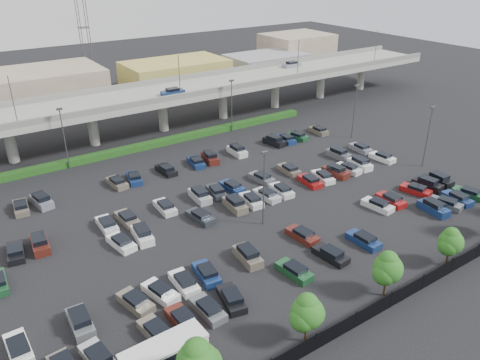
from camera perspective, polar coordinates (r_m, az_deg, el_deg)
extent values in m
plane|color=black|center=(67.33, -1.25, -2.45)|extent=(280.00, 280.00, 0.00)
cube|color=gray|center=(91.31, -12.41, 9.63)|extent=(150.00, 13.00, 1.10)
cube|color=slate|center=(85.45, -10.84, 9.40)|extent=(150.00, 0.50, 1.00)
cube|color=slate|center=(96.69, -13.93, 11.03)|extent=(150.00, 0.50, 1.00)
cylinder|color=gray|center=(87.24, -26.20, 4.03)|extent=(1.80, 1.80, 6.70)
cube|color=slate|center=(86.25, -26.61, 5.97)|extent=(2.60, 9.75, 0.50)
cylinder|color=gray|center=(89.75, -17.49, 6.12)|extent=(1.80, 1.80, 6.70)
cube|color=slate|center=(88.79, -17.76, 8.03)|extent=(2.60, 9.75, 0.50)
cylinder|color=gray|center=(94.29, -9.37, 7.93)|extent=(1.80, 1.80, 6.70)
cube|color=slate|center=(93.37, -9.51, 9.76)|extent=(2.60, 9.75, 0.50)
cylinder|color=gray|center=(100.59, -2.08, 9.40)|extent=(1.80, 1.80, 6.70)
cube|color=slate|center=(99.73, -2.11, 11.14)|extent=(2.60, 9.75, 0.50)
cylinder|color=gray|center=(108.34, 4.32, 10.56)|extent=(1.80, 1.80, 6.70)
cube|color=slate|center=(107.55, 4.37, 12.18)|extent=(2.60, 9.75, 0.50)
cylinder|color=gray|center=(117.25, 9.83, 11.46)|extent=(1.80, 1.80, 6.70)
cube|color=slate|center=(116.52, 9.95, 12.96)|extent=(2.60, 9.75, 0.50)
cylinder|color=gray|center=(127.09, 14.56, 12.14)|extent=(1.80, 1.80, 6.70)
cube|color=slate|center=(126.42, 14.72, 13.52)|extent=(2.60, 9.75, 0.50)
cube|color=navy|center=(90.70, -8.19, 10.50)|extent=(4.40, 1.82, 0.82)
cube|color=black|center=(90.54, -8.21, 10.88)|extent=(2.30, 1.60, 0.50)
cube|color=slate|center=(113.75, 6.31, 13.75)|extent=(4.40, 1.82, 0.82)
cube|color=black|center=(113.62, 6.33, 14.06)|extent=(2.30, 1.60, 0.50)
cylinder|color=#45454A|center=(79.08, -25.93, 8.55)|extent=(0.14, 0.14, 8.00)
cylinder|color=#45454A|center=(87.11, -7.41, 12.34)|extent=(0.14, 0.14, 8.00)
cylinder|color=#45454A|center=(102.43, 7.09, 14.41)|extent=(0.14, 0.14, 8.00)
cylinder|color=#45454A|center=(119.28, 16.23, 15.24)|extent=(0.14, 0.14, 8.00)
cube|color=#144313|center=(87.28, -10.22, 4.41)|extent=(66.00, 1.60, 1.10)
cube|color=black|center=(49.65, 17.13, -14.28)|extent=(70.00, 0.06, 1.80)
cylinder|color=black|center=(44.35, 9.20, -18.90)|extent=(0.10, 0.10, 2.00)
cylinder|color=black|center=(47.12, 13.88, -16.19)|extent=(0.10, 0.10, 2.00)
cylinder|color=black|center=(50.24, 17.90, -13.72)|extent=(0.10, 0.10, 2.00)
cylinder|color=black|center=(53.64, 21.36, -11.50)|extent=(0.10, 0.10, 2.00)
cylinder|color=black|center=(57.28, 24.35, -9.51)|extent=(0.10, 0.10, 2.00)
cylinder|color=black|center=(61.11, 26.95, -7.75)|extent=(0.10, 0.10, 2.00)
sphere|color=#185015|center=(38.01, -5.33, -20.15)|extent=(2.30, 2.30, 2.30)
cylinder|color=#332316|center=(45.04, 8.01, -17.98)|extent=(0.26, 0.26, 1.96)
sphere|color=#185015|center=(43.42, 8.21, -15.71)|extent=(3.04, 3.04, 3.04)
sphere|color=#185015|center=(44.21, 8.79, -15.80)|extent=(2.39, 2.39, 2.39)
sphere|color=#185015|center=(43.28, 7.64, -16.41)|extent=(2.39, 2.39, 2.39)
sphere|color=#185015|center=(42.94, 8.22, -14.74)|extent=(2.06, 2.06, 2.06)
cylinder|color=#332316|center=(51.62, 17.23, -12.41)|extent=(0.26, 0.26, 1.97)
sphere|color=#185015|center=(50.21, 17.59, -10.25)|extent=(3.07, 3.07, 3.07)
sphere|color=#185015|center=(51.05, 17.94, -10.40)|extent=(2.41, 2.41, 2.41)
sphere|color=#185015|center=(49.96, 17.16, -10.85)|extent=(2.41, 2.41, 2.41)
sphere|color=#185015|center=(49.80, 17.65, -9.35)|extent=(2.08, 2.08, 2.08)
cylinder|color=#332316|center=(58.54, 23.92, -8.73)|extent=(0.26, 0.26, 1.80)
sphere|color=#185015|center=(57.40, 24.31, -6.91)|extent=(2.79, 2.79, 2.79)
sphere|color=#185015|center=(58.19, 24.50, -7.07)|extent=(2.19, 2.19, 2.19)
sphere|color=#185015|center=(57.11, 24.02, -7.39)|extent=(2.19, 2.19, 2.19)
sphere|color=#185015|center=(57.08, 24.38, -6.17)|extent=(1.89, 1.89, 1.89)
cube|color=silver|center=(43.12, -9.16, -20.40)|extent=(7.44, 2.67, 2.15)
cube|color=black|center=(42.75, -9.21, -19.93)|extent=(6.41, 2.70, 0.97)
cube|color=silver|center=(42.26, -9.28, -19.28)|extent=(7.54, 2.77, 0.26)
cube|color=#ABAAAF|center=(45.04, -16.88, -20.11)|extent=(2.40, 4.61, 0.82)
cube|color=black|center=(44.46, -16.90, -19.70)|extent=(1.90, 2.50, 0.50)
cube|color=#665D50|center=(46.14, -10.13, -17.84)|extent=(2.32, 4.58, 0.82)
cube|color=black|center=(45.57, -10.08, -17.42)|extent=(1.86, 2.47, 0.50)
cube|color=#521C15|center=(46.92, -6.95, -16.67)|extent=(1.97, 4.46, 0.82)
cube|color=black|center=(46.36, -6.88, -16.24)|extent=(1.68, 2.35, 0.50)
cube|color=#585C5F|center=(47.85, -3.93, -15.50)|extent=(2.06, 4.49, 0.82)
cube|color=black|center=(47.30, -3.83, -15.07)|extent=(1.73, 2.38, 0.50)
cube|color=black|center=(48.91, -1.06, -14.34)|extent=(2.68, 4.68, 0.82)
cube|color=black|center=(48.38, -0.94, -13.90)|extent=(2.04, 2.58, 0.50)
cube|color=#1A4927|center=(52.84, 6.60, -11.01)|extent=(2.28, 4.57, 0.82)
cube|color=black|center=(52.35, 6.78, -10.57)|extent=(1.84, 2.46, 0.50)
cube|color=black|center=(55.98, 10.97, -8.99)|extent=(2.26, 4.56, 0.82)
cube|color=black|center=(55.52, 11.17, -8.55)|extent=(1.83, 2.45, 0.50)
cube|color=navy|center=(59.47, 14.81, -7.15)|extent=(1.98, 4.46, 0.82)
cube|color=black|center=(59.03, 15.02, -6.72)|extent=(1.68, 2.36, 0.50)
cube|color=navy|center=(69.28, 22.52, -3.25)|extent=(2.25, 4.56, 1.05)
cube|color=black|center=(68.91, 22.63, -2.65)|extent=(1.86, 2.75, 0.65)
cube|color=#585C5F|center=(71.46, 23.77, -2.69)|extent=(2.82, 4.71, 0.82)
cube|color=black|center=(71.10, 23.98, -2.30)|extent=(2.11, 2.62, 0.50)
cube|color=navy|center=(73.63, 24.96, -2.09)|extent=(2.24, 4.56, 0.82)
cube|color=black|center=(73.28, 25.18, -1.71)|extent=(1.82, 2.45, 0.50)
cube|color=#1A4927|center=(75.84, 26.08, -1.52)|extent=(2.68, 4.68, 0.82)
cube|color=black|center=(75.50, 26.30, -1.15)|extent=(2.04, 2.58, 0.50)
cube|color=white|center=(48.25, -25.36, -18.13)|extent=(1.92, 4.44, 0.82)
cube|color=black|center=(47.69, -25.46, -17.73)|extent=(1.65, 2.34, 0.50)
cube|color=#585C5F|center=(48.59, -18.85, -16.21)|extent=(2.01, 4.48, 1.05)
cube|color=black|center=(48.06, -19.00, -15.48)|extent=(1.71, 2.67, 0.65)
cube|color=#665D50|center=(49.68, -12.62, -14.36)|extent=(2.75, 4.69, 0.82)
cube|color=black|center=(49.13, -12.60, -13.92)|extent=(2.07, 2.60, 0.50)
cube|color=white|center=(50.40, -9.67, -13.36)|extent=(2.76, 4.70, 0.82)
cube|color=black|center=(49.87, -9.62, -12.92)|extent=(2.08, 2.60, 0.50)
cube|color=white|center=(51.27, -6.83, -12.36)|extent=(1.96, 4.46, 0.82)
cube|color=black|center=(50.74, -6.76, -11.92)|extent=(1.68, 2.35, 0.50)
cube|color=navy|center=(52.26, -4.11, -11.36)|extent=(2.35, 4.59, 0.82)
cube|color=black|center=(51.74, -4.02, -10.92)|extent=(1.87, 2.48, 0.50)
cube|color=#665D50|center=(54.55, 0.95, -9.33)|extent=(2.22, 4.55, 1.05)
cube|color=black|center=(54.08, 0.95, -8.62)|extent=(1.84, 2.74, 0.65)
cube|color=#521C15|center=(58.93, 7.59, -6.75)|extent=(2.19, 4.54, 0.82)
cube|color=black|center=(58.47, 7.75, -6.32)|extent=(1.79, 2.43, 0.50)
cube|color=silver|center=(67.77, 16.42, -3.01)|extent=(2.41, 4.61, 0.82)
cube|color=black|center=(67.37, 16.61, -2.61)|extent=(1.90, 2.50, 0.50)
cube|color=maroon|center=(69.73, 17.90, -2.37)|extent=(2.03, 4.48, 0.82)
cube|color=black|center=(69.34, 18.10, -1.98)|extent=(1.71, 2.38, 0.50)
cube|color=maroon|center=(73.80, 20.61, -1.19)|extent=(2.72, 4.69, 0.82)
cube|color=black|center=(73.43, 20.81, -0.81)|extent=(2.06, 2.59, 0.50)
cube|color=black|center=(75.85, 21.87, -0.57)|extent=(2.40, 4.61, 1.05)
cube|color=black|center=(75.51, 21.97, -0.02)|extent=(1.94, 2.79, 0.65)
cube|color=black|center=(78.00, 23.05, -0.06)|extent=(2.06, 4.50, 1.05)
cube|color=black|center=(77.67, 23.15, 0.48)|extent=(1.74, 2.69, 0.65)
cube|color=white|center=(58.84, -14.27, -7.46)|extent=(2.51, 4.64, 0.82)
cube|color=black|center=(58.34, -14.27, -7.04)|extent=(1.95, 2.53, 0.50)
cube|color=white|center=(59.52, -11.81, -6.62)|extent=(2.28, 4.57, 1.05)
cube|color=black|center=(59.09, -11.88, -5.95)|extent=(1.87, 2.76, 0.65)
cube|color=#252A30|center=(62.48, -4.84, -4.54)|extent=(2.43, 4.62, 0.82)
cube|color=black|center=(62.02, -4.77, -4.12)|extent=(1.92, 2.51, 0.50)
cube|color=#665D50|center=(64.88, -0.62, -3.09)|extent=(2.11, 4.51, 1.05)
cube|color=black|center=(64.48, -0.62, -2.45)|extent=(1.77, 2.70, 0.65)
cube|color=silver|center=(66.29, 1.37, -2.53)|extent=(2.25, 4.56, 0.82)
cube|color=black|center=(65.85, 1.48, -2.12)|extent=(1.83, 2.45, 0.50)
cube|color=#ABAAAF|center=(67.74, 3.27, -1.91)|extent=(2.16, 4.53, 0.82)
cube|color=black|center=(67.31, 3.39, -1.50)|extent=(1.78, 2.42, 0.50)
cube|color=silver|center=(69.26, 5.09, -1.31)|extent=(2.25, 4.56, 0.82)
cube|color=black|center=(68.84, 5.21, -0.90)|extent=(1.82, 2.45, 0.50)
cube|color=maroon|center=(72.53, 8.49, -0.18)|extent=(2.27, 4.57, 0.82)
cube|color=black|center=(72.12, 8.63, 0.21)|extent=(1.83, 2.46, 0.50)
cube|color=white|center=(74.26, 10.07, 0.34)|extent=(2.63, 4.67, 0.82)
cube|color=black|center=(73.87, 10.21, 0.73)|extent=(2.01, 2.56, 0.50)
cube|color=#521C15|center=(76.00, 11.59, 0.92)|extent=(2.35, 4.59, 1.05)
cube|color=black|center=(75.67, 11.64, 1.48)|extent=(1.91, 2.78, 0.65)
cube|color=silver|center=(77.90, 13.02, 1.32)|extent=(2.41, 4.61, 0.82)
cube|color=black|center=(77.52, 13.17, 1.69)|extent=(1.90, 2.50, 0.50)
cube|color=white|center=(79.75, 14.40, 1.85)|extent=(2.19, 4.54, 1.05)
cube|color=black|center=(79.43, 14.47, 2.39)|extent=(1.82, 2.73, 0.65)
cube|color=white|center=(83.74, 16.95, 2.61)|extent=(2.16, 4.53, 0.82)
cube|color=black|center=(83.39, 17.11, 2.96)|extent=(1.78, 2.42, 0.50)
cube|color=black|center=(61.33, -25.66, -7.99)|extent=(2.42, 4.61, 0.82)
cube|color=black|center=(60.84, -25.74, -7.58)|extent=(1.91, 2.50, 0.50)
cube|color=#521C15|center=(61.49, -23.19, -7.23)|extent=(2.21, 4.55, 1.05)
cube|color=black|center=(61.08, -23.32, -6.59)|extent=(1.83, 2.73, 0.65)
cube|color=silver|center=(62.94, -15.91, -5.31)|extent=(1.92, 4.44, 0.82)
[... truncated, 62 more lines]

